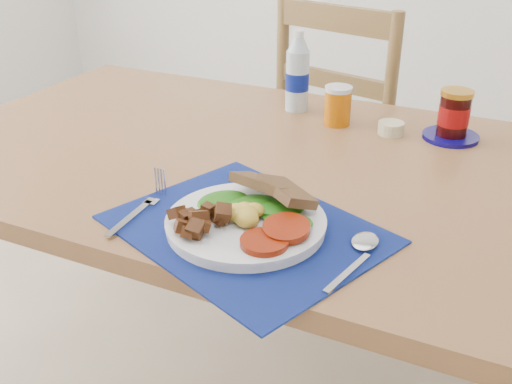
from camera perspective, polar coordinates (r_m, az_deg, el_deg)
table at (r=1.35m, az=-1.89°, el=0.71°), size 1.40×0.90×0.75m
chair_far at (r=1.99m, az=8.90°, el=6.99°), size 0.52×0.51×1.18m
placemat at (r=1.01m, az=-0.96°, el=-3.55°), size 0.53×0.47×0.00m
breakfast_plate at (r=1.00m, az=-1.34°, el=-2.58°), size 0.27×0.27×0.06m
fork at (r=1.09m, az=-10.65°, el=-1.46°), size 0.03×0.19×0.00m
spoon at (r=0.96m, az=9.87°, el=-5.59°), size 0.04×0.18×0.01m
water_bottle at (r=1.55m, az=3.96°, el=10.99°), size 0.06×0.06×0.20m
juice_glass at (r=1.47m, az=7.77°, el=8.06°), size 0.06×0.06×0.09m
ramekin at (r=1.44m, az=12.72°, el=5.94°), size 0.06×0.06×0.03m
jam_on_saucer at (r=1.44m, az=18.29°, el=6.74°), size 0.13×0.13×0.11m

